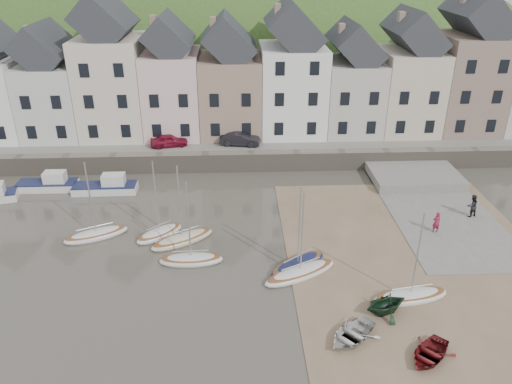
{
  "coord_description": "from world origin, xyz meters",
  "views": [
    {
      "loc": [
        -1.45,
        -27.47,
        19.58
      ],
      "look_at": [
        0.0,
        6.0,
        3.0
      ],
      "focal_mm": 35.03,
      "sensor_mm": 36.0,
      "label": 1
    }
  ],
  "objects_px": {
    "sailboat_0": "(96,234)",
    "person_red": "(436,222)",
    "person_dark": "(472,206)",
    "rowboat_green": "(386,303)",
    "rowboat_red": "(429,354)",
    "rowboat_white": "(351,335)",
    "car_left": "(169,140)",
    "car_right": "(240,139)"
  },
  "relations": [
    {
      "from": "sailboat_0",
      "to": "rowboat_white",
      "type": "xyz_separation_m",
      "value": [
        16.69,
        -11.56,
        0.14
      ]
    },
    {
      "from": "person_red",
      "to": "car_right",
      "type": "xyz_separation_m",
      "value": [
        -14.49,
        15.08,
        1.3
      ]
    },
    {
      "from": "rowboat_green",
      "to": "car_left",
      "type": "relative_size",
      "value": 0.72
    },
    {
      "from": "person_red",
      "to": "car_right",
      "type": "height_order",
      "value": "car_right"
    },
    {
      "from": "rowboat_green",
      "to": "person_dark",
      "type": "distance_m",
      "value": 15.06
    },
    {
      "from": "person_red",
      "to": "person_dark",
      "type": "relative_size",
      "value": 0.9
    },
    {
      "from": "sailboat_0",
      "to": "person_dark",
      "type": "distance_m",
      "value": 29.25
    },
    {
      "from": "sailboat_0",
      "to": "person_dark",
      "type": "relative_size",
      "value": 3.37
    },
    {
      "from": "rowboat_white",
      "to": "person_dark",
      "type": "height_order",
      "value": "person_dark"
    },
    {
      "from": "rowboat_white",
      "to": "person_red",
      "type": "xyz_separation_m",
      "value": [
        8.78,
        11.07,
        0.56
      ]
    },
    {
      "from": "rowboat_white",
      "to": "rowboat_green",
      "type": "height_order",
      "value": "rowboat_green"
    },
    {
      "from": "person_dark",
      "to": "person_red",
      "type": "bearing_deg",
      "value": 15.59
    },
    {
      "from": "person_red",
      "to": "car_left",
      "type": "distance_m",
      "value": 26.34
    },
    {
      "from": "sailboat_0",
      "to": "car_right",
      "type": "xyz_separation_m",
      "value": [
        10.97,
        14.59,
        2.0
      ]
    },
    {
      "from": "rowboat_white",
      "to": "car_left",
      "type": "bearing_deg",
      "value": 164.08
    },
    {
      "from": "sailboat_0",
      "to": "car_left",
      "type": "distance_m",
      "value": 15.23
    },
    {
      "from": "car_left",
      "to": "sailboat_0",
      "type": "bearing_deg",
      "value": 152.87
    },
    {
      "from": "rowboat_green",
      "to": "person_dark",
      "type": "bearing_deg",
      "value": 117.69
    },
    {
      "from": "sailboat_0",
      "to": "rowboat_green",
      "type": "xyz_separation_m",
      "value": [
        19.17,
        -9.44,
        0.5
      ]
    },
    {
      "from": "rowboat_white",
      "to": "rowboat_red",
      "type": "height_order",
      "value": "rowboat_white"
    },
    {
      "from": "rowboat_white",
      "to": "person_red",
      "type": "distance_m",
      "value": 14.14
    },
    {
      "from": "person_dark",
      "to": "sailboat_0",
      "type": "bearing_deg",
      "value": -12.61
    },
    {
      "from": "person_dark",
      "to": "car_right",
      "type": "bearing_deg",
      "value": -51.22
    },
    {
      "from": "person_dark",
      "to": "car_left",
      "type": "distance_m",
      "value": 28.35
    },
    {
      "from": "car_left",
      "to": "car_right",
      "type": "distance_m",
      "value": 7.07
    },
    {
      "from": "sailboat_0",
      "to": "rowboat_red",
      "type": "distance_m",
      "value": 24.31
    },
    {
      "from": "rowboat_green",
      "to": "car_left",
      "type": "distance_m",
      "value": 28.5
    },
    {
      "from": "rowboat_white",
      "to": "car_right",
      "type": "xyz_separation_m",
      "value": [
        -5.71,
        26.15,
        1.85
      ]
    },
    {
      "from": "rowboat_white",
      "to": "car_left",
      "type": "height_order",
      "value": "car_left"
    },
    {
      "from": "person_dark",
      "to": "car_left",
      "type": "bearing_deg",
      "value": -42.98
    },
    {
      "from": "sailboat_0",
      "to": "person_red",
      "type": "distance_m",
      "value": 25.48
    },
    {
      "from": "rowboat_red",
      "to": "rowboat_green",
      "type": "bearing_deg",
      "value": 153.42
    },
    {
      "from": "car_left",
      "to": "person_red",
      "type": "bearing_deg",
      "value": -137.11
    },
    {
      "from": "rowboat_green",
      "to": "person_dark",
      "type": "height_order",
      "value": "person_dark"
    },
    {
      "from": "rowboat_red",
      "to": "person_red",
      "type": "bearing_deg",
      "value": 112.56
    },
    {
      "from": "rowboat_green",
      "to": "person_red",
      "type": "distance_m",
      "value": 10.94
    },
    {
      "from": "car_left",
      "to": "rowboat_white",
      "type": "bearing_deg",
      "value": -166.09
    },
    {
      "from": "sailboat_0",
      "to": "car_right",
      "type": "distance_m",
      "value": 18.36
    },
    {
      "from": "car_left",
      "to": "rowboat_red",
      "type": "bearing_deg",
      "value": -161.29
    },
    {
      "from": "person_red",
      "to": "rowboat_red",
      "type": "bearing_deg",
      "value": 59.85
    },
    {
      "from": "person_red",
      "to": "person_dark",
      "type": "height_order",
      "value": "person_dark"
    },
    {
      "from": "person_red",
      "to": "car_left",
      "type": "xyz_separation_m",
      "value": [
        -21.56,
        15.08,
        1.26
      ]
    }
  ]
}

